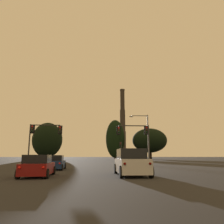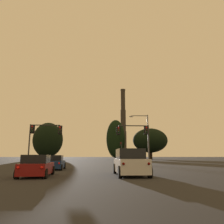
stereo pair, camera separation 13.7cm
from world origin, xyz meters
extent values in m
cube|color=navy|center=(-3.29, 21.74, 0.53)|extent=(1.87, 4.06, 0.72)
cube|color=black|center=(-3.28, 21.34, 1.16)|extent=(1.63, 1.96, 0.55)
cylinder|color=black|center=(-4.19, 23.33, 0.30)|extent=(0.24, 0.61, 0.60)
cylinder|color=black|center=(-2.51, 23.39, 0.30)|extent=(0.24, 0.61, 0.60)
cylinder|color=black|center=(-4.07, 20.08, 0.30)|extent=(0.24, 0.61, 0.60)
cylinder|color=black|center=(-2.39, 20.15, 0.30)|extent=(0.24, 0.61, 0.60)
sphere|color=red|center=(-3.89, 19.69, 0.68)|extent=(0.17, 0.17, 0.17)
sphere|color=red|center=(-2.53, 19.74, 0.68)|extent=(0.17, 0.17, 0.17)
cube|color=maroon|center=(-3.11, 14.18, 0.53)|extent=(1.92, 4.08, 0.72)
cube|color=black|center=(-3.09, 13.78, 1.16)|extent=(1.65, 1.98, 0.55)
cylinder|color=black|center=(-4.03, 15.76, 0.30)|extent=(0.25, 0.61, 0.60)
cylinder|color=black|center=(-2.35, 15.85, 0.30)|extent=(0.25, 0.61, 0.60)
cylinder|color=black|center=(-3.87, 12.52, 0.30)|extent=(0.25, 0.61, 0.60)
cylinder|color=black|center=(-2.19, 12.60, 0.30)|extent=(0.25, 0.61, 0.60)
sphere|color=red|center=(-3.69, 12.13, 0.68)|extent=(0.17, 0.17, 0.17)
sphere|color=red|center=(-2.33, 12.20, 0.68)|extent=(0.17, 0.17, 0.17)
cube|color=silver|center=(3.32, 14.43, 0.68)|extent=(1.93, 4.80, 0.95)
cube|color=black|center=(3.32, 14.55, 1.51)|extent=(1.79, 2.80, 0.70)
cylinder|color=black|center=(2.39, 16.35, 0.38)|extent=(0.22, 0.76, 0.76)
cylinder|color=black|center=(4.27, 16.35, 0.38)|extent=(0.22, 0.76, 0.76)
cylinder|color=black|center=(2.38, 12.50, 0.38)|extent=(0.22, 0.76, 0.76)
cylinder|color=black|center=(4.26, 12.50, 0.38)|extent=(0.22, 0.76, 0.76)
sphere|color=#500705|center=(2.54, 12.01, 0.89)|extent=(0.17, 0.17, 0.17)
sphere|color=#500705|center=(4.10, 12.01, 0.89)|extent=(0.17, 0.17, 0.17)
cylinder|color=#2D2D30|center=(-8.34, 29.74, 2.87)|extent=(0.18, 0.18, 5.73)
cylinder|color=black|center=(-8.34, 29.74, 0.05)|extent=(0.40, 0.40, 0.10)
cube|color=black|center=(-8.05, 29.74, 5.06)|extent=(0.34, 0.34, 1.04)
cube|color=black|center=(-8.05, 29.92, 5.06)|extent=(0.58, 0.03, 1.25)
sphere|color=red|center=(-8.05, 29.55, 5.38)|extent=(0.22, 0.22, 0.22)
sphere|color=#352604|center=(-8.05, 29.55, 5.06)|extent=(0.22, 0.22, 0.22)
sphere|color=black|center=(-8.05, 29.55, 4.74)|extent=(0.22, 0.22, 0.22)
cylinder|color=#2D2D30|center=(-6.28, 29.74, 5.63)|extent=(4.11, 0.14, 0.14)
sphere|color=#2D2D30|center=(-8.34, 29.74, 5.63)|extent=(0.18, 0.18, 0.18)
cube|color=black|center=(-4.23, 29.74, 4.99)|extent=(0.34, 0.34, 1.04)
cube|color=black|center=(-4.23, 29.92, 4.99)|extent=(0.58, 0.03, 1.25)
sphere|color=red|center=(-4.23, 29.55, 5.31)|extent=(0.22, 0.22, 0.22)
sphere|color=#352604|center=(-4.23, 29.55, 4.99)|extent=(0.22, 0.22, 0.22)
sphere|color=black|center=(-4.23, 29.55, 4.67)|extent=(0.22, 0.22, 0.22)
cylinder|color=#2D2D30|center=(8.11, 28.24, 2.78)|extent=(0.18, 0.18, 5.56)
cylinder|color=black|center=(8.11, 28.24, 0.05)|extent=(0.40, 0.40, 0.10)
cube|color=black|center=(7.82, 28.24, 4.89)|extent=(0.34, 0.34, 1.04)
cube|color=black|center=(7.82, 28.42, 4.89)|extent=(0.58, 0.03, 1.25)
sphere|color=red|center=(7.82, 28.05, 5.21)|extent=(0.22, 0.22, 0.22)
sphere|color=#352604|center=(7.82, 28.05, 4.89)|extent=(0.22, 0.22, 0.22)
sphere|color=black|center=(7.82, 28.05, 4.57)|extent=(0.22, 0.22, 0.22)
cylinder|color=#2D2D30|center=(6.03, 28.24, 5.46)|extent=(4.16, 0.14, 0.14)
sphere|color=#2D2D30|center=(8.11, 28.24, 5.46)|extent=(0.18, 0.18, 0.18)
cube|color=black|center=(3.95, 28.24, 4.82)|extent=(0.34, 0.34, 1.04)
cube|color=black|center=(3.95, 28.42, 4.82)|extent=(0.58, 0.03, 1.25)
sphere|color=red|center=(3.95, 28.05, 5.14)|extent=(0.22, 0.22, 0.22)
sphere|color=#352604|center=(3.95, 28.05, 4.82)|extent=(0.22, 0.22, 0.22)
sphere|color=black|center=(3.95, 28.05, 4.50)|extent=(0.22, 0.22, 0.22)
cylinder|color=#2D2D30|center=(8.28, 61.05, 2.66)|extent=(0.18, 0.18, 5.32)
cylinder|color=black|center=(8.28, 61.05, 0.05)|extent=(0.40, 0.40, 0.10)
cube|color=black|center=(7.99, 61.05, 4.65)|extent=(0.34, 0.34, 1.04)
cube|color=black|center=(7.99, 61.23, 4.65)|extent=(0.58, 0.03, 1.25)
sphere|color=red|center=(7.99, 60.86, 4.97)|extent=(0.22, 0.22, 0.22)
sphere|color=#352604|center=(7.99, 60.86, 4.65)|extent=(0.22, 0.22, 0.22)
sphere|color=black|center=(7.99, 60.86, 4.33)|extent=(0.22, 0.22, 0.22)
cylinder|color=slate|center=(8.83, 31.45, 3.82)|extent=(0.20, 0.20, 7.63)
cylinder|color=slate|center=(7.55, 31.45, 7.48)|extent=(2.55, 0.12, 0.12)
sphere|color=slate|center=(8.83, 31.45, 7.48)|extent=(0.20, 0.20, 0.20)
ellipsoid|color=silver|center=(6.28, 31.45, 7.36)|extent=(0.64, 0.36, 0.26)
cylinder|color=#2B2722|center=(15.87, 116.84, 1.25)|extent=(5.40, 5.40, 2.50)
cylinder|color=#332D28|center=(15.87, 116.84, 8.50)|extent=(3.38, 3.38, 12.00)
cylinder|color=#332D28|center=(15.87, 116.84, 20.50)|extent=(2.90, 2.90, 12.00)
cylinder|color=#332D28|center=(15.87, 116.84, 32.50)|extent=(2.43, 2.43, 12.00)
cylinder|color=#38322C|center=(15.87, 116.84, 38.15)|extent=(2.72, 2.72, 0.70)
cylinder|color=black|center=(8.62, 83.46, 1.23)|extent=(0.73, 0.73, 2.46)
ellipsoid|color=black|center=(8.62, 83.46, 7.95)|extent=(7.30, 6.57, 14.63)
cylinder|color=black|center=(-17.11, 82.67, 1.22)|extent=(1.11, 1.11, 2.44)
ellipsoid|color=black|center=(-17.11, 82.67, 7.29)|extent=(11.10, 9.99, 12.94)
cylinder|color=black|center=(21.50, 80.63, 1.86)|extent=(1.31, 1.31, 3.71)
ellipsoid|color=black|center=(21.50, 80.63, 7.14)|extent=(13.11, 11.80, 9.13)
camera|label=1|loc=(0.70, -1.44, 1.36)|focal=35.00mm
camera|label=2|loc=(0.84, -1.45, 1.36)|focal=35.00mm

